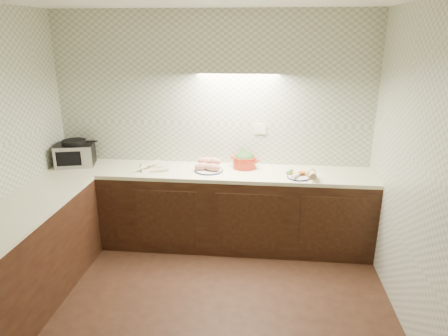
# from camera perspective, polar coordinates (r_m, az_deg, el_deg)

# --- Properties ---
(room) EXTENTS (3.60, 3.60, 2.60)m
(room) POSITION_cam_1_polar(r_m,az_deg,el_deg) (2.80, -6.48, 3.79)
(room) COLOR black
(room) RESTS_ON ground
(counter) EXTENTS (3.60, 3.60, 0.90)m
(counter) POSITION_cam_1_polar(r_m,az_deg,el_deg) (4.03, -13.46, -9.89)
(counter) COLOR black
(counter) RESTS_ON ground
(toaster_oven) EXTENTS (0.48, 0.41, 0.29)m
(toaster_oven) POSITION_cam_1_polar(r_m,az_deg,el_deg) (4.89, -20.50, 1.95)
(toaster_oven) COLOR black
(toaster_oven) RESTS_ON counter
(parsnip_pile) EXTENTS (0.28, 0.31, 0.07)m
(parsnip_pile) POSITION_cam_1_polar(r_m,az_deg,el_deg) (4.51, -10.26, 0.06)
(parsnip_pile) COLOR beige
(parsnip_pile) RESTS_ON counter
(sweet_potato_plate) EXTENTS (0.32, 0.32, 0.14)m
(sweet_potato_plate) POSITION_cam_1_polar(r_m,az_deg,el_deg) (4.41, -2.16, 0.33)
(sweet_potato_plate) COLOR #10153A
(sweet_potato_plate) RESTS_ON counter
(onion_bowl) EXTENTS (0.13, 0.13, 0.10)m
(onion_bowl) POSITION_cam_1_polar(r_m,az_deg,el_deg) (4.53, -1.73, 0.57)
(onion_bowl) COLOR black
(onion_bowl) RESTS_ON counter
(dutch_oven) EXTENTS (0.34, 0.34, 0.18)m
(dutch_oven) POSITION_cam_1_polar(r_m,az_deg,el_deg) (4.50, 2.94, 1.12)
(dutch_oven) COLOR #B02612
(dutch_oven) RESTS_ON counter
(veg_plate) EXTENTS (0.32, 0.25, 0.12)m
(veg_plate) POSITION_cam_1_polar(r_m,az_deg,el_deg) (4.28, 11.32, -0.85)
(veg_plate) COLOR #10153A
(veg_plate) RESTS_ON counter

